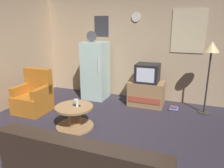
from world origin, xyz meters
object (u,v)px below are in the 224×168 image
Objects in this scene: coffee_table at (75,117)px; wine_glass at (77,103)px; armchair at (34,97)px; book_stack at (174,108)px; remote_control at (77,105)px; crt_tv at (148,73)px; fridge at (95,70)px; standing_lamp at (211,53)px; mug_ceramic_white at (76,101)px; tv_stand at (146,93)px.

coffee_table is 0.30m from wine_glass.
armchair reaches higher than book_stack.
remote_control is at bearing -137.67° from book_stack.
crt_tv reaches higher than armchair.
fridge reaches higher than standing_lamp.
standing_lamp is 1.66× the size of armchair.
crt_tv is 1.95m from remote_control.
mug_ceramic_white is at bearing -125.23° from crt_tv.
wine_glass is 0.72× the size of book_stack.
remote_control is at bearing 44.15° from coffee_table.
standing_lamp reaches higher than tv_stand.
remote_control is at bearing -53.34° from mug_ceramic_white.
coffee_table is at bearing -137.63° from book_stack.
armchair is 3.23m from book_stack.
tv_stand is 9.33× the size of mug_ceramic_white.
wine_glass is at bearing 4.67° from coffee_table.
mug_ceramic_white is 1.28m from armchair.
crt_tv is at bearing 178.53° from standing_lamp.
coffee_table is at bearing -16.53° from armchair.
tv_stand reaches higher than remote_control.
wine_glass is at bearing -136.61° from book_stack.
crt_tv is 1.02m from book_stack.
crt_tv is at bearing 28.90° from armchair.
crt_tv is 2.05m from coffee_table.
standing_lamp is at bearing 31.90° from mug_ceramic_white.
armchair is (-1.32, 0.34, -0.11)m from remote_control.
armchair is (-0.93, -1.34, -0.42)m from fridge.
coffee_table is (0.35, -1.72, -0.54)m from fridge.
wine_glass is 1.00× the size of remote_control.
fridge is at bearing 178.19° from standing_lamp.
wine_glass is at bearing -144.74° from standing_lamp.
crt_tv is 2.70m from armchair.
book_stack is at bearing -173.95° from standing_lamp.
tv_stand is 4.01× the size of book_stack.
fridge is 3.28× the size of crt_tv.
tv_stand reaches higher than wine_glass.
crt_tv is 6.00× the size of mug_ceramic_white.
mug_ceramic_white reaches higher than remote_control.
crt_tv is 2.58× the size of book_stack.
crt_tv is (1.39, -0.05, 0.06)m from fridge.
remote_control is 2.30m from book_stack.
fridge is at bearing 55.15° from armchair.
tv_stand is 0.73m from book_stack.
coffee_table is 8.00× the size of mug_ceramic_white.
crt_tv reaches higher than remote_control.
fridge reaches higher than coffee_table.
remote_control is (0.39, -1.68, -0.31)m from fridge.
standing_lamp is (2.72, -0.09, 0.60)m from fridge.
book_stack is at bearing -8.76° from crt_tv.
book_stack is at bearing 43.39° from wine_glass.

